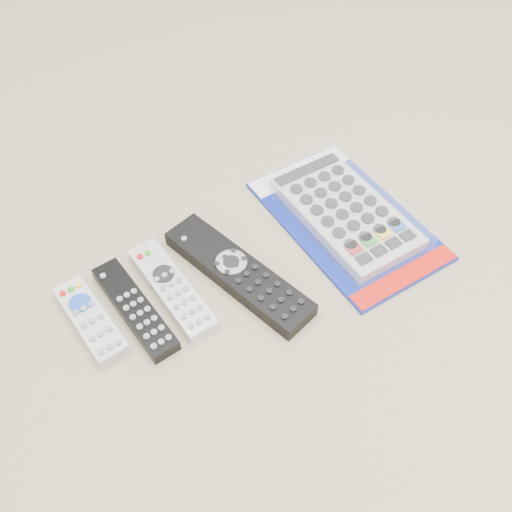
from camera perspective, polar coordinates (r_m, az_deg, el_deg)
remote_small_grey at (r=0.83m, az=-16.21°, el=-6.17°), size 0.05×0.15×0.02m
remote_slim_black at (r=0.82m, az=-12.01°, el=-5.16°), size 0.04×0.18×0.02m
remote_silver_dvd at (r=0.83m, az=-8.38°, el=-3.23°), size 0.05×0.19×0.02m
remote_large_black at (r=0.84m, az=-1.75°, el=-1.70°), size 0.11×0.26×0.03m
jumbo_remote_packaged at (r=0.92m, az=8.97°, el=4.43°), size 0.21×0.32×0.04m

